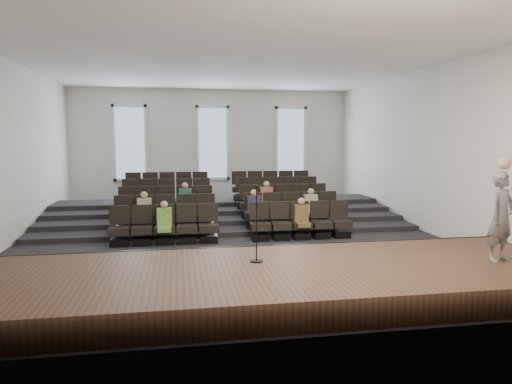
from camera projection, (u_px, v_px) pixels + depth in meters
ground at (232, 237)px, 13.39m from camera, size 14.00×14.00×0.00m
ceiling at (231, 62)px, 12.81m from camera, size 12.00×14.00×0.02m
wall_back at (213, 148)px, 19.97m from camera, size 12.00×0.04×5.00m
wall_front at (293, 165)px, 6.23m from camera, size 12.00×0.04×5.00m
wall_left at (6, 153)px, 12.08m from camera, size 0.04×14.00×5.00m
wall_right at (425, 151)px, 14.12m from camera, size 0.04×14.00×5.00m
stage at (265, 282)px, 8.37m from camera, size 11.80×3.60×0.50m
stage_lip at (250, 257)px, 10.10m from camera, size 11.80×0.06×0.52m
risers at (222, 213)px, 16.47m from camera, size 11.80×4.80×0.60m
seating_rows at (226, 206)px, 14.82m from camera, size 6.80×4.70×1.67m
windows at (213, 143)px, 19.88m from camera, size 8.44×0.10×3.24m
audience at (234, 207)px, 13.75m from camera, size 5.45×2.64×1.10m
speaker at (501, 216)px, 8.77m from camera, size 0.74×0.60×1.75m
mic_stand at (257, 239)px, 8.75m from camera, size 0.25×0.25×1.49m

